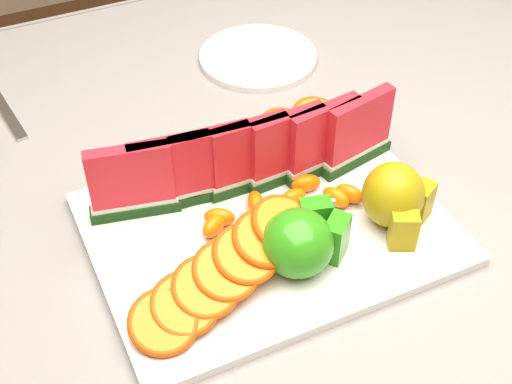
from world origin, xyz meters
The scene contains 11 objects.
table centered at (0.00, 0.00, 0.65)m, with size 1.40×0.90×0.75m.
tablecloth centered at (0.00, 0.00, 0.72)m, with size 1.53×1.03×0.20m.
platter centered at (0.00, -0.08, 0.76)m, with size 0.40×0.30×0.01m.
apple_cluster centered at (0.01, -0.15, 0.80)m, with size 0.11×0.10×0.07m.
pear_cluster centered at (0.13, -0.14, 0.81)m, with size 0.09×0.09×0.08m.
side_plate centered at (0.14, 0.25, 0.76)m, with size 0.23×0.23×0.01m.
fork centered at (-0.24, 0.30, 0.76)m, with size 0.04×0.20×0.00m.
watermelon_row centered at (0.01, -0.01, 0.82)m, with size 0.39×0.07×0.10m.
orange_fan_front centered at (-0.08, -0.15, 0.80)m, with size 0.25×0.14×0.06m.
orange_fan_back centered at (0.01, 0.04, 0.79)m, with size 0.33×0.10×0.04m.
tangerine_segments centered at (0.02, -0.07, 0.78)m, with size 0.20×0.07×0.02m.
Camera 1 is at (-0.26, -0.59, 1.36)m, focal length 50.00 mm.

